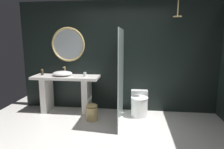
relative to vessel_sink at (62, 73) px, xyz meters
name	(u,v)px	position (x,y,z in m)	size (l,w,h in m)	color
back_wall_panel	(119,57)	(1.29, 0.33, 0.37)	(4.80, 0.10, 2.60)	black
vanity_counter	(66,89)	(0.08, 0.00, -0.38)	(1.56, 0.53, 0.87)	silver
vessel_sink	(62,73)	(0.00, 0.00, 0.00)	(0.47, 0.38, 0.20)	white
tumbler_cup	(85,74)	(0.54, -0.01, -0.01)	(0.07, 0.07, 0.10)	silver
soap_dispenser	(42,72)	(-0.51, 0.02, 0.01)	(0.06, 0.06, 0.15)	#3D3323
round_wall_mirror	(68,45)	(0.08, 0.24, 0.66)	(0.82, 0.05, 0.82)	tan
shower_glass_panel	(121,76)	(1.41, -0.37, 0.03)	(0.02, 1.31, 1.93)	silver
rain_shower_head	(178,15)	(2.52, -0.09, 1.28)	(0.18, 0.18, 0.33)	tan
toilet	(139,104)	(1.81, -0.01, -0.67)	(0.39, 0.57, 0.53)	white
waste_bin	(92,112)	(0.79, -0.43, -0.75)	(0.25, 0.25, 0.36)	tan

